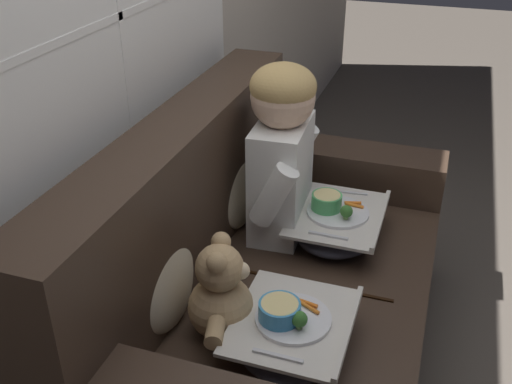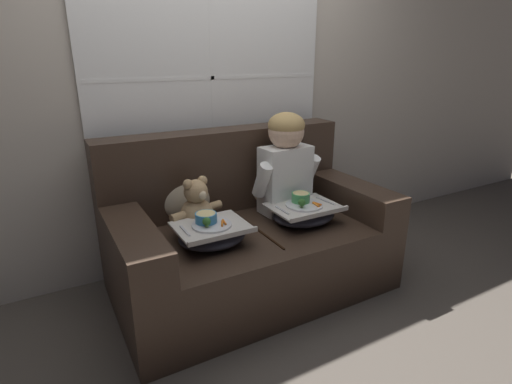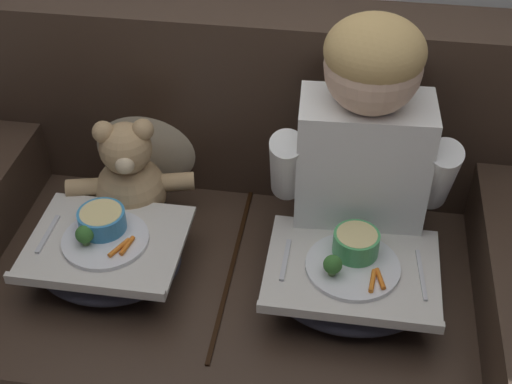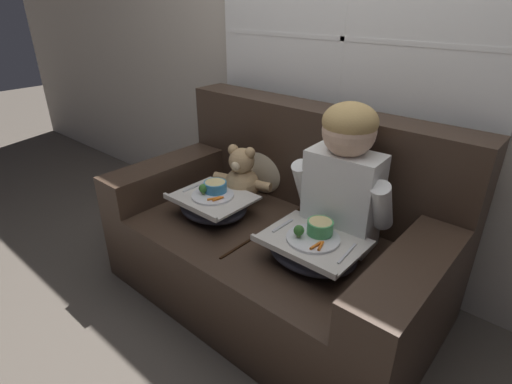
# 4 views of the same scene
# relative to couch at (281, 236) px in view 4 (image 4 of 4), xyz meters

# --- Properties ---
(ground_plane) EXTENTS (14.00, 14.00, 0.00)m
(ground_plane) POSITION_rel_couch_xyz_m (0.00, -0.08, -0.35)
(ground_plane) COLOR #4C443D
(wall_back_with_window) EXTENTS (8.00, 0.08, 2.60)m
(wall_back_with_window) POSITION_rel_couch_xyz_m (0.00, 0.52, 0.95)
(wall_back_with_window) COLOR #BCB2A3
(wall_back_with_window) RESTS_ON ground_plane
(couch) EXTENTS (1.72, 0.98, 1.00)m
(couch) POSITION_rel_couch_xyz_m (0.00, 0.00, 0.00)
(couch) COLOR #38281E
(couch) RESTS_ON ground_plane
(throw_pillow_behind_child) EXTENTS (0.37, 0.18, 0.39)m
(throw_pillow_behind_child) POSITION_rel_couch_xyz_m (0.32, 0.23, 0.28)
(throw_pillow_behind_child) COLOR #C1B293
(throw_pillow_behind_child) RESTS_ON couch
(throw_pillow_behind_teddy) EXTENTS (0.36, 0.17, 0.38)m
(throw_pillow_behind_teddy) POSITION_rel_couch_xyz_m (-0.32, 0.23, 0.28)
(throw_pillow_behind_teddy) COLOR #C1B293
(throw_pillow_behind_teddy) RESTS_ON couch
(child_figure) EXTENTS (0.48, 0.24, 0.68)m
(child_figure) POSITION_rel_couch_xyz_m (0.32, 0.03, 0.47)
(child_figure) COLOR white
(child_figure) RESTS_ON couch
(teddy_bear) EXTENTS (0.36, 0.26, 0.34)m
(teddy_bear) POSITION_rel_couch_xyz_m (-0.32, 0.03, 0.24)
(teddy_bear) COLOR tan
(teddy_bear) RESTS_ON couch
(lap_tray_child) EXTENTS (0.43, 0.34, 0.19)m
(lap_tray_child) POSITION_rel_couch_xyz_m (0.32, -0.19, 0.16)
(lap_tray_child) COLOR #2D2D38
(lap_tray_child) RESTS_ON child_figure
(lap_tray_teddy) EXTENTS (0.40, 0.34, 0.18)m
(lap_tray_teddy) POSITION_rel_couch_xyz_m (-0.32, -0.19, 0.16)
(lap_tray_teddy) COLOR #2D2D38
(lap_tray_teddy) RESTS_ON teddy_bear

